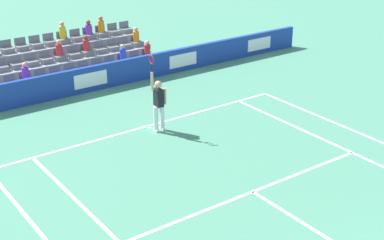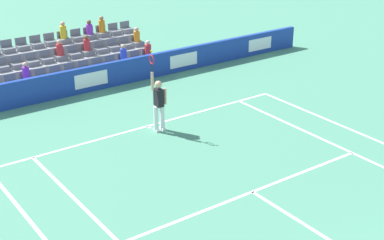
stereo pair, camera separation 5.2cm
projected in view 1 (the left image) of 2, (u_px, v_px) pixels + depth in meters
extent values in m
cube|color=white|center=(147.00, 126.00, 19.74)|extent=(10.97, 0.10, 0.01)
cube|color=white|center=(253.00, 192.00, 15.65)|extent=(8.23, 0.10, 0.01)
cube|color=white|center=(364.00, 158.00, 17.52)|extent=(0.10, 11.89, 0.01)
cube|color=white|center=(149.00, 127.00, 19.67)|extent=(0.10, 0.20, 0.01)
cube|color=#193899|center=(90.00, 79.00, 22.78)|extent=(22.36, 0.20, 1.02)
cube|color=white|center=(259.00, 44.00, 27.50)|extent=(1.43, 0.01, 0.57)
cube|color=white|center=(183.00, 60.00, 25.10)|extent=(1.43, 0.01, 0.57)
cube|color=white|center=(91.00, 80.00, 22.70)|extent=(1.43, 0.01, 0.57)
cylinder|color=white|center=(162.00, 118.00, 19.29)|extent=(0.16, 0.16, 0.90)
cylinder|color=white|center=(156.00, 119.00, 19.18)|extent=(0.16, 0.16, 0.90)
cube|color=white|center=(162.00, 129.00, 19.46)|extent=(0.14, 0.27, 0.08)
cube|color=white|center=(156.00, 130.00, 19.34)|extent=(0.14, 0.27, 0.08)
cube|color=black|center=(158.00, 97.00, 18.94)|extent=(0.25, 0.38, 0.60)
sphere|color=#D3A884|center=(158.00, 84.00, 18.76)|extent=(0.24, 0.24, 0.24)
cylinder|color=#D3A884|center=(152.00, 81.00, 18.60)|extent=(0.09, 0.09, 0.62)
cylinder|color=#D3A884|center=(165.00, 96.00, 19.00)|extent=(0.09, 0.09, 0.56)
cylinder|color=black|center=(152.00, 68.00, 18.42)|extent=(0.04, 0.04, 0.28)
torus|color=red|center=(151.00, 60.00, 18.31)|extent=(0.05, 0.31, 0.31)
sphere|color=#D1E533|center=(151.00, 51.00, 18.20)|extent=(0.07, 0.07, 0.07)
cube|color=gray|center=(78.00, 79.00, 23.70)|extent=(7.44, 0.95, 0.42)
cube|color=slate|center=(148.00, 58.00, 25.41)|extent=(0.48, 0.44, 0.20)
cube|color=slate|center=(146.00, 51.00, 25.46)|extent=(0.48, 0.04, 0.30)
cube|color=slate|center=(136.00, 60.00, 25.08)|extent=(0.48, 0.44, 0.20)
cube|color=slate|center=(134.00, 54.00, 25.13)|extent=(0.48, 0.04, 0.30)
cube|color=slate|center=(124.00, 63.00, 24.74)|extent=(0.48, 0.44, 0.20)
cube|color=slate|center=(121.00, 56.00, 24.79)|extent=(0.48, 0.04, 0.30)
cube|color=slate|center=(111.00, 65.00, 24.41)|extent=(0.48, 0.44, 0.20)
cube|color=slate|center=(109.00, 58.00, 24.46)|extent=(0.48, 0.04, 0.30)
cube|color=slate|center=(98.00, 68.00, 24.08)|extent=(0.48, 0.44, 0.20)
cube|color=slate|center=(96.00, 61.00, 24.13)|extent=(0.48, 0.04, 0.30)
cube|color=slate|center=(85.00, 70.00, 23.74)|extent=(0.48, 0.44, 0.20)
cube|color=slate|center=(82.00, 64.00, 23.79)|extent=(0.48, 0.04, 0.30)
cube|color=slate|center=(71.00, 73.00, 23.41)|extent=(0.48, 0.44, 0.20)
cube|color=slate|center=(68.00, 66.00, 23.46)|extent=(0.48, 0.04, 0.30)
cube|color=slate|center=(57.00, 76.00, 23.08)|extent=(0.48, 0.44, 0.20)
cube|color=slate|center=(54.00, 69.00, 23.13)|extent=(0.48, 0.04, 0.30)
cube|color=slate|center=(42.00, 79.00, 22.74)|extent=(0.48, 0.44, 0.20)
cube|color=slate|center=(39.00, 72.00, 22.79)|extent=(0.48, 0.04, 0.30)
cube|color=slate|center=(27.00, 82.00, 22.41)|extent=(0.48, 0.44, 0.20)
cube|color=slate|center=(24.00, 75.00, 22.46)|extent=(0.48, 0.04, 0.30)
cube|color=slate|center=(11.00, 85.00, 22.08)|extent=(0.48, 0.44, 0.20)
cube|color=slate|center=(9.00, 78.00, 22.13)|extent=(0.48, 0.04, 0.30)
cube|color=gray|center=(68.00, 68.00, 24.32)|extent=(7.44, 0.95, 0.84)
cube|color=slate|center=(137.00, 44.00, 25.95)|extent=(0.48, 0.44, 0.20)
cube|color=slate|center=(134.00, 38.00, 26.00)|extent=(0.48, 0.04, 0.30)
cube|color=slate|center=(125.00, 46.00, 25.62)|extent=(0.48, 0.44, 0.20)
cube|color=slate|center=(123.00, 40.00, 25.67)|extent=(0.48, 0.04, 0.30)
cube|color=slate|center=(113.00, 48.00, 25.29)|extent=(0.48, 0.44, 0.20)
cube|color=slate|center=(110.00, 42.00, 25.34)|extent=(0.48, 0.04, 0.30)
cube|color=slate|center=(100.00, 51.00, 24.95)|extent=(0.48, 0.44, 0.20)
cube|color=slate|center=(98.00, 44.00, 25.00)|extent=(0.48, 0.04, 0.30)
cube|color=slate|center=(87.00, 53.00, 24.62)|extent=(0.48, 0.44, 0.20)
cube|color=slate|center=(85.00, 46.00, 24.67)|extent=(0.48, 0.04, 0.30)
cube|color=slate|center=(74.00, 55.00, 24.29)|extent=(0.48, 0.44, 0.20)
cube|color=slate|center=(71.00, 49.00, 24.34)|extent=(0.48, 0.04, 0.30)
cube|color=slate|center=(60.00, 58.00, 23.95)|extent=(0.48, 0.44, 0.20)
cube|color=slate|center=(58.00, 51.00, 24.00)|extent=(0.48, 0.04, 0.30)
cube|color=slate|center=(46.00, 60.00, 23.62)|extent=(0.48, 0.44, 0.20)
cube|color=slate|center=(44.00, 53.00, 23.67)|extent=(0.48, 0.04, 0.30)
cube|color=slate|center=(32.00, 63.00, 23.29)|extent=(0.48, 0.44, 0.20)
cube|color=slate|center=(29.00, 56.00, 23.34)|extent=(0.48, 0.04, 0.30)
cube|color=slate|center=(17.00, 66.00, 22.95)|extent=(0.48, 0.44, 0.20)
cube|color=slate|center=(15.00, 59.00, 23.00)|extent=(0.48, 0.04, 0.30)
cube|color=slate|center=(2.00, 69.00, 22.62)|extent=(0.48, 0.44, 0.20)
cube|color=gray|center=(59.00, 58.00, 24.95)|extent=(7.44, 0.95, 1.26)
cube|color=slate|center=(126.00, 31.00, 26.50)|extent=(0.48, 0.44, 0.20)
cube|color=slate|center=(124.00, 24.00, 26.55)|extent=(0.48, 0.04, 0.30)
cube|color=slate|center=(114.00, 32.00, 26.16)|extent=(0.48, 0.44, 0.20)
cube|color=slate|center=(112.00, 26.00, 26.21)|extent=(0.48, 0.04, 0.30)
cube|color=slate|center=(102.00, 35.00, 25.83)|extent=(0.48, 0.44, 0.20)
cube|color=slate|center=(100.00, 28.00, 25.88)|extent=(0.48, 0.04, 0.30)
cube|color=slate|center=(90.00, 37.00, 25.50)|extent=(0.48, 0.44, 0.20)
cube|color=slate|center=(87.00, 30.00, 25.55)|extent=(0.48, 0.04, 0.30)
cube|color=slate|center=(77.00, 39.00, 25.16)|extent=(0.48, 0.44, 0.20)
cube|color=slate|center=(74.00, 32.00, 25.21)|extent=(0.48, 0.04, 0.30)
cube|color=slate|center=(64.00, 41.00, 24.83)|extent=(0.48, 0.44, 0.20)
cube|color=slate|center=(61.00, 34.00, 24.88)|extent=(0.48, 0.04, 0.30)
cube|color=slate|center=(50.00, 43.00, 24.50)|extent=(0.48, 0.44, 0.20)
cube|color=slate|center=(48.00, 36.00, 24.55)|extent=(0.48, 0.04, 0.30)
cube|color=slate|center=(36.00, 45.00, 24.16)|extent=(0.48, 0.44, 0.20)
cube|color=slate|center=(34.00, 39.00, 24.21)|extent=(0.48, 0.04, 0.30)
cube|color=slate|center=(22.00, 48.00, 23.83)|extent=(0.48, 0.44, 0.20)
cube|color=slate|center=(20.00, 41.00, 23.88)|extent=(0.48, 0.04, 0.30)
cube|color=slate|center=(8.00, 50.00, 23.50)|extent=(0.48, 0.44, 0.20)
cube|color=slate|center=(5.00, 43.00, 23.55)|extent=(0.48, 0.04, 0.30)
cylinder|color=yellow|center=(63.00, 32.00, 24.72)|extent=(0.28, 0.28, 0.55)
sphere|color=#D3A884|center=(62.00, 24.00, 24.57)|extent=(0.20, 0.20, 0.20)
cylinder|color=purple|center=(89.00, 29.00, 25.41)|extent=(0.28, 0.28, 0.44)
sphere|color=brown|center=(88.00, 22.00, 25.28)|extent=(0.20, 0.20, 0.20)
cylinder|color=orange|center=(101.00, 26.00, 25.72)|extent=(0.28, 0.28, 0.53)
sphere|color=#9E7251|center=(101.00, 18.00, 25.58)|extent=(0.20, 0.20, 0.20)
cylinder|color=red|center=(59.00, 50.00, 23.86)|extent=(0.28, 0.28, 0.47)
sphere|color=#D3A884|center=(58.00, 42.00, 23.73)|extent=(0.20, 0.20, 0.20)
cylinder|color=blue|center=(123.00, 54.00, 24.64)|extent=(0.28, 0.28, 0.51)
sphere|color=#D3A884|center=(122.00, 46.00, 24.50)|extent=(0.20, 0.20, 0.20)
cylinder|color=purple|center=(25.00, 73.00, 22.31)|extent=(0.28, 0.28, 0.49)
sphere|color=#D3A884|center=(24.00, 65.00, 22.17)|extent=(0.20, 0.20, 0.20)
cylinder|color=red|center=(147.00, 50.00, 25.31)|extent=(0.28, 0.28, 0.49)
sphere|color=beige|center=(147.00, 42.00, 25.18)|extent=(0.20, 0.20, 0.20)
cylinder|color=red|center=(86.00, 45.00, 24.52)|extent=(0.28, 0.28, 0.47)
sphere|color=brown|center=(86.00, 37.00, 24.39)|extent=(0.20, 0.20, 0.20)
cylinder|color=orange|center=(136.00, 36.00, 25.86)|extent=(0.28, 0.28, 0.46)
sphere|color=#D3A884|center=(136.00, 29.00, 25.73)|extent=(0.20, 0.20, 0.20)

